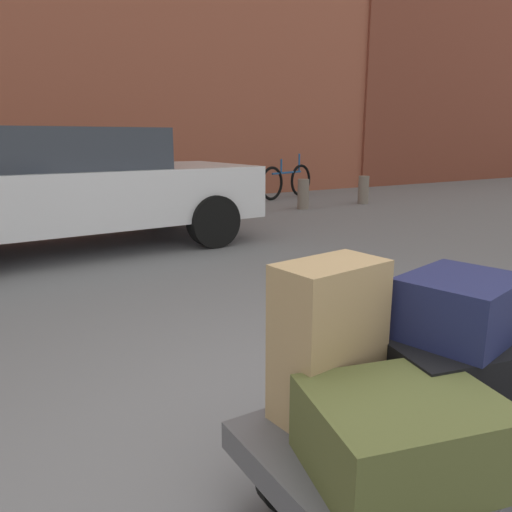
% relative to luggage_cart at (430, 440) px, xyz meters
% --- Properties ---
extents(ground_plane, '(60.00, 60.00, 0.00)m').
position_rel_luggage_cart_xyz_m(ground_plane, '(0.00, 0.00, -0.27)').
color(ground_plane, slate).
extents(building_facade_side, '(12.00, 1.00, 9.19)m').
position_rel_luggage_cart_xyz_m(building_facade_side, '(14.00, 9.46, 4.33)').
color(building_facade_side, brown).
rests_on(building_facade_side, ground_plane).
extents(luggage_cart, '(1.27, 0.76, 0.34)m').
position_rel_luggage_cart_xyz_m(luggage_cart, '(0.00, 0.00, 0.00)').
color(luggage_cart, '#4C4C51').
rests_on(luggage_cart, ground_plane).
extents(suitcase_black_rear_left, '(0.66, 0.57, 0.26)m').
position_rel_luggage_cart_xyz_m(suitcase_black_rear_left, '(0.20, 0.08, 0.20)').
color(suitcase_black_rear_left, black).
rests_on(suitcase_black_rear_left, luggage_cart).
extents(suitcase_olive_front_right, '(0.63, 0.56, 0.25)m').
position_rel_luggage_cart_xyz_m(suitcase_olive_front_right, '(-0.29, -0.12, 0.19)').
color(suitcase_olive_front_right, '#4C5128').
rests_on(suitcase_olive_front_right, luggage_cart).
extents(suitcase_tan_stacked_top, '(0.41, 0.27, 0.56)m').
position_rel_luggage_cart_xyz_m(suitcase_tan_stacked_top, '(-0.28, 0.24, 0.35)').
color(suitcase_tan_stacked_top, '#9E7F56').
rests_on(suitcase_tan_stacked_top, luggage_cart).
extents(duffel_bag_navy_topmost_pile, '(0.49, 0.44, 0.23)m').
position_rel_luggage_cart_xyz_m(duffel_bag_navy_topmost_pile, '(0.20, 0.08, 0.44)').
color(duffel_bag_navy_topmost_pile, '#191E47').
rests_on(duffel_bag_navy_topmost_pile, suitcase_black_rear_left).
extents(parked_car, '(4.38, 2.08, 1.42)m').
position_rel_luggage_cart_xyz_m(parked_car, '(-0.25, 5.11, 0.49)').
color(parked_car, silver).
rests_on(parked_car, ground_plane).
extents(bicycle_leaning, '(1.69, 0.59, 0.96)m').
position_rel_luggage_cart_xyz_m(bicycle_leaning, '(4.89, 8.04, 0.10)').
color(bicycle_leaning, black).
rests_on(bicycle_leaning, ground_plane).
extents(bollard_kerb_near, '(0.21, 0.21, 0.56)m').
position_rel_luggage_cart_xyz_m(bollard_kerb_near, '(2.96, 6.45, 0.01)').
color(bollard_kerb_near, '#72665B').
rests_on(bollard_kerb_near, ground_plane).
extents(bollard_kerb_mid, '(0.21, 0.21, 0.56)m').
position_rel_luggage_cart_xyz_m(bollard_kerb_mid, '(4.18, 6.45, 0.01)').
color(bollard_kerb_mid, '#72665B').
rests_on(bollard_kerb_mid, ground_plane).
extents(bollard_kerb_far, '(0.21, 0.21, 0.56)m').
position_rel_luggage_cart_xyz_m(bollard_kerb_far, '(5.69, 6.45, 0.01)').
color(bollard_kerb_far, '#72665B').
rests_on(bollard_kerb_far, ground_plane).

